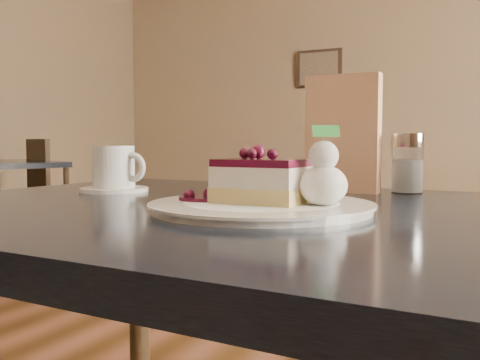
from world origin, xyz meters
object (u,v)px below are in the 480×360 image
at_px(main_table, 276,261).
at_px(dessert_plate, 261,207).
at_px(cheesecake_slice, 261,181).
at_px(coffee_set, 115,171).

bearing_deg(main_table, dessert_plate, -90.00).
distance_m(cheesecake_slice, coffee_set, 0.43).
distance_m(dessert_plate, coffee_set, 0.43).
bearing_deg(dessert_plate, main_table, 87.38).
distance_m(main_table, cheesecake_slice, 0.14).
bearing_deg(coffee_set, cheesecake_slice, -21.51).
bearing_deg(main_table, cheesecake_slice, -90.00).
distance_m(dessert_plate, cheesecake_slice, 0.04).
xyz_separation_m(main_table, cheesecake_slice, (-0.00, -0.05, 0.13)).
relative_size(dessert_plate, cheesecake_slice, 2.41).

